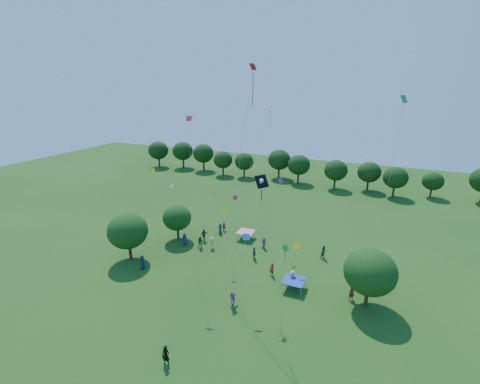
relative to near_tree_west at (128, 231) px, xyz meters
name	(u,v)px	position (x,y,z in m)	size (l,w,h in m)	color
near_tree_west	(128,231)	(0.00, 0.00, 0.00)	(4.82, 4.82, 6.04)	#422B19
near_tree_north	(177,218)	(2.32, 7.02, -0.60)	(3.94, 3.94, 5.05)	#422B19
near_tree_east	(370,272)	(27.35, 2.11, -0.04)	(4.91, 4.91, 6.04)	#422B19
treeline	(308,165)	(13.30, 40.92, 0.22)	(88.01, 8.77, 6.77)	#422B19
tent_red_stripe	(246,232)	(11.02, 10.84, -2.83)	(2.20, 2.20, 1.10)	red
tent_blue	(294,280)	(20.17, 2.00, -2.83)	(2.20, 2.20, 1.10)	#1A37AE
man_in_black	(166,355)	(13.52, -11.45, -3.00)	(0.65, 0.42, 1.73)	black
crowd_person_0	(185,239)	(4.08, 5.92, -3.05)	(0.80, 0.43, 1.63)	navy
crowd_person_1	(352,293)	(25.97, 2.46, -3.01)	(0.64, 0.41, 1.70)	maroon
crowd_person_2	(324,252)	(22.03, 9.68, -2.99)	(0.86, 0.46, 1.74)	#214D30
crowd_person_3	(212,243)	(7.95, 6.49, -3.05)	(1.06, 0.48, 1.63)	#BEBB98
crowd_person_4	(204,235)	(5.95, 7.94, -2.97)	(1.06, 0.48, 1.80)	#423734
crowd_person_5	(264,243)	(14.26, 9.27, -3.08)	(1.47, 0.52, 1.57)	#995988
crowd_person_6	(142,262)	(2.82, -1.16, -3.01)	(0.84, 0.46, 1.71)	#1A1B4C
crowd_person_7	(272,269)	(17.26, 3.48, -3.04)	(0.62, 0.40, 1.66)	maroon
crowd_person_8	(200,242)	(6.55, 5.93, -3.02)	(0.83, 0.45, 1.68)	#295F28
crowd_person_9	(292,278)	(19.85, 2.59, -2.98)	(1.16, 0.52, 1.77)	#B09B8D
crowd_person_10	(254,253)	(14.13, 6.05, -3.03)	(0.99, 0.45, 1.68)	#474139
crowd_person_11	(233,299)	(15.43, -3.18, -3.00)	(1.62, 0.58, 1.74)	#AA6395
crowd_person_12	(220,229)	(6.99, 10.88, -3.08)	(0.78, 0.42, 1.58)	navy
crowd_person_13	(224,226)	(7.07, 11.99, -3.13)	(0.55, 0.35, 1.47)	maroon
pirate_kite	(262,183)	(16.85, 0.49, 7.99)	(2.90, 1.72, 11.22)	black
red_high_kite	(247,116)	(15.22, 0.56, 14.15)	(2.25, 3.50, 21.16)	red
small_kite_0	(234,202)	(10.11, 9.01, 2.16)	(2.03, 1.96, 5.68)	red
small_kite_1	(296,247)	(19.74, 3.83, 0.17)	(2.47, 0.69, 3.18)	yellow
small_kite_2	(159,182)	(0.09, 6.66, 4.30)	(5.64, 0.92, 8.70)	yellow
small_kite_3	(392,167)	(27.62, -1.77, 11.13)	(0.51, 5.87, 18.75)	#1B954A
small_kite_4	(245,243)	(16.17, -1.96, 2.71)	(1.09, 1.84, 6.06)	blue
small_kite_5	(266,219)	(18.79, -3.76, 6.32)	(4.49, 1.36, 12.53)	#541688
small_kite_6	(175,196)	(1.78, 7.57, 2.27)	(3.59, 2.13, 6.29)	silver
small_kite_7	(260,139)	(11.85, 13.81, 9.87)	(4.79, 4.31, 16.20)	#0ED6D5
small_kite_8	(189,148)	(7.95, 2.18, 10.32)	(2.47, 2.58, 16.33)	#C30B3D
small_kite_9	(212,194)	(4.57, 13.03, 1.33)	(0.60, 3.66, 4.71)	orange
small_kite_10	(226,215)	(11.39, 3.98, 2.45)	(1.31, 0.74, 5.79)	#ACCF12
small_kite_11	(275,259)	(20.12, -5.31, 3.63)	(5.67, 3.01, 7.85)	green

